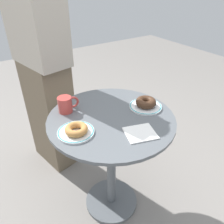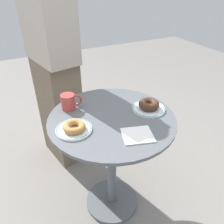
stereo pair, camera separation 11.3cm
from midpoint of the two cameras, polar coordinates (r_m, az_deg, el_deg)
The scene contains 9 objects.
ground_plane at distance 1.69m, azimuth 2.03°, elevation -22.25°, with size 7.00×7.00×0.02m, color gray.
cafe_table at distance 1.31m, azimuth 2.46°, elevation -9.42°, with size 0.68×0.68×0.71m.
plate_left at distance 1.08m, azimuth -6.81°, elevation -4.53°, with size 0.18×0.18×0.01m.
plate_right at distance 1.26m, azimuth 11.89°, elevation 0.82°, with size 0.18×0.18×0.01m.
donut_old_fashioned at distance 1.06m, azimuth -6.69°, elevation -3.85°, with size 0.11×0.11×0.03m, color #BC7F42.
donut_chocolate at distance 1.25m, azimuth 12.03°, elevation 1.88°, with size 0.12×0.12×0.04m, color #422819.
paper_napkin at distance 1.06m, azimuth 9.61°, elevation -5.98°, with size 0.14×0.13×0.01m, color white.
coffee_mug at distance 1.24m, azimuth -8.50°, elevation 2.54°, with size 0.12×0.08×0.09m.
person_figure at distance 1.63m, azimuth -12.92°, elevation 12.10°, with size 0.30×0.46×1.67m.
Camera 2 is at (-0.44, -0.88, 1.36)m, focal length 35.59 mm.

